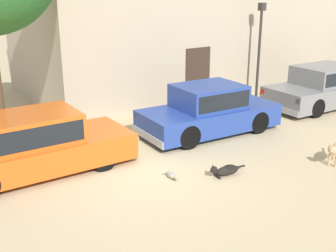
% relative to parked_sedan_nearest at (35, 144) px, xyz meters
% --- Properties ---
extents(ground_plane, '(80.00, 80.00, 0.00)m').
position_rel_parked_sedan_nearest_xyz_m(ground_plane, '(2.10, -1.30, -0.71)').
color(ground_plane, tan).
extents(parked_sedan_nearest, '(4.67, 1.80, 1.45)m').
position_rel_parked_sedan_nearest_xyz_m(parked_sedan_nearest, '(0.00, 0.00, 0.00)').
color(parked_sedan_nearest, '#D15619').
rests_on(parked_sedan_nearest, ground_plane).
extents(parked_sedan_second, '(4.39, 1.99, 1.47)m').
position_rel_parked_sedan_nearest_xyz_m(parked_sedan_second, '(5.17, -0.07, 0.01)').
color(parked_sedan_second, navy).
rests_on(parked_sedan_second, ground_plane).
extents(parked_sedan_third, '(4.85, 1.98, 1.49)m').
position_rel_parked_sedan_nearest_xyz_m(parked_sedan_third, '(10.56, -0.10, 0.02)').
color(parked_sedan_third, slate).
rests_on(parked_sedan_third, ground_plane).
extents(stray_dog_spotted, '(1.02, 0.30, 0.32)m').
position_rel_parked_sedan_nearest_xyz_m(stray_dog_spotted, '(3.61, -2.65, -0.58)').
color(stray_dog_spotted, black).
rests_on(stray_dog_spotted, ground_plane).
extents(stray_dog_tan, '(1.06, 0.49, 0.64)m').
position_rel_parked_sedan_nearest_xyz_m(stray_dog_tan, '(6.25, -3.66, -0.32)').
color(stray_dog_tan, tan).
rests_on(stray_dog_tan, ground_plane).
extents(stray_cat, '(0.22, 0.58, 0.15)m').
position_rel_parked_sedan_nearest_xyz_m(stray_cat, '(2.46, -2.08, -0.64)').
color(stray_cat, gray).
rests_on(stray_cat, ground_plane).
extents(street_lamp, '(0.22, 0.22, 3.62)m').
position_rel_parked_sedan_nearest_xyz_m(street_lamp, '(9.26, 2.02, 1.62)').
color(street_lamp, '#2D2B28').
rests_on(street_lamp, ground_plane).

